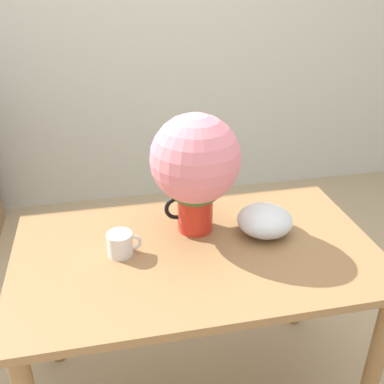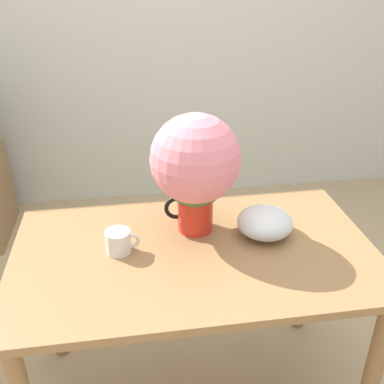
% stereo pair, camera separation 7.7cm
% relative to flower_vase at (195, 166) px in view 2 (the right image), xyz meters
% --- Properties ---
extents(ground_plane, '(12.00, 12.00, 0.00)m').
position_rel_flower_vase_xyz_m(ground_plane, '(0.07, -0.10, -0.98)').
color(ground_plane, tan).
extents(wall_back, '(8.00, 0.05, 2.60)m').
position_rel_flower_vase_xyz_m(wall_back, '(0.07, 1.69, 0.32)').
color(wall_back, silver).
rests_on(wall_back, ground_plane).
extents(table, '(1.26, 0.73, 0.72)m').
position_rel_flower_vase_xyz_m(table, '(-0.02, -0.14, -0.37)').
color(table, olive).
rests_on(table, ground_plane).
extents(flower_vase, '(0.32, 0.32, 0.44)m').
position_rel_flower_vase_xyz_m(flower_vase, '(0.00, 0.00, 0.00)').
color(flower_vase, red).
rests_on(flower_vase, table).
extents(coffee_mug, '(0.12, 0.09, 0.08)m').
position_rel_flower_vase_xyz_m(coffee_mug, '(-0.28, -0.11, -0.22)').
color(coffee_mug, white).
rests_on(coffee_mug, table).
extents(white_bowl, '(0.20, 0.20, 0.10)m').
position_rel_flower_vase_xyz_m(white_bowl, '(0.24, -0.08, -0.21)').
color(white_bowl, silver).
rests_on(white_bowl, table).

